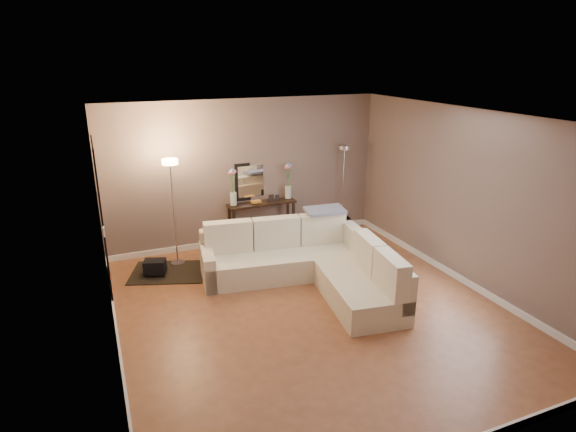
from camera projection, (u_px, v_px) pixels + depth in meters
name	position (u px, v px, depth m)	size (l,w,h in m)	color
floor	(310.00, 310.00, 6.57)	(5.00, 5.50, 0.01)	#985937
ceiling	(314.00, 116.00, 5.73)	(5.00, 5.50, 0.01)	white
wall_back	(246.00, 173.00, 8.56)	(5.00, 0.02, 2.60)	#77645B
wall_front	(464.00, 327.00, 3.73)	(5.00, 0.02, 2.60)	#77645B
wall_left	(104.00, 249.00, 5.23)	(0.02, 5.50, 2.60)	#77645B
wall_right	(466.00, 198.00, 7.06)	(0.02, 5.50, 2.60)	#77645B
baseboard_back	(248.00, 239.00, 8.94)	(5.00, 0.03, 0.10)	white
baseboard_left	(119.00, 347.00, 5.65)	(0.03, 5.50, 0.10)	white
baseboard_right	(456.00, 276.00, 7.45)	(0.03, 5.50, 0.10)	white
doorway	(102.00, 219.00, 6.80)	(0.02, 1.20, 2.20)	black
switch_plate	(104.00, 232.00, 6.02)	(0.02, 0.08, 0.12)	white
sectional_sofa	(309.00, 263.00, 7.25)	(2.59, 2.71, 0.88)	beige
throw_blanket	(325.00, 210.00, 7.72)	(0.63, 0.36, 0.05)	gray
console_table	(258.00, 220.00, 8.76)	(1.25, 0.37, 0.77)	black
leaning_mirror	(258.00, 180.00, 8.71)	(0.88, 0.07, 0.69)	black
table_decor	(262.00, 200.00, 8.64)	(0.53, 0.12, 0.12)	orange
flower_vase_left	(233.00, 190.00, 8.39)	(0.14, 0.12, 0.66)	silver
flower_vase_right	(288.00, 183.00, 8.80)	(0.14, 0.12, 0.66)	silver
floor_lamp_lit	(172.00, 192.00, 7.60)	(0.32, 0.32, 1.76)	silver
floor_lamp_unlit	(344.00, 171.00, 9.11)	(0.27, 0.27, 1.69)	silver
charcoal_rug	(169.00, 272.00, 7.67)	(1.15, 0.86, 0.02)	black
black_bag	(155.00, 266.00, 7.52)	(0.33, 0.23, 0.21)	black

